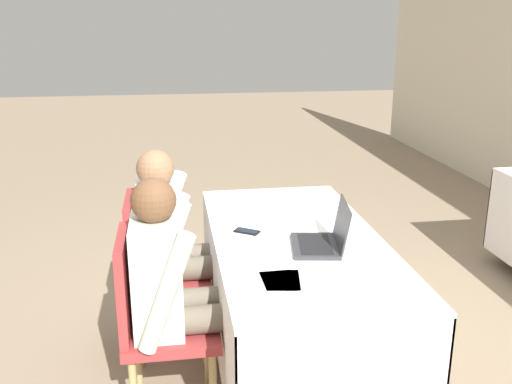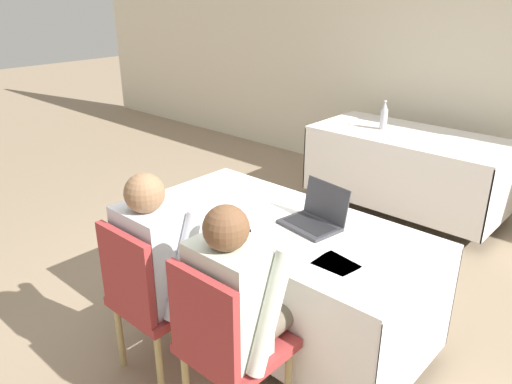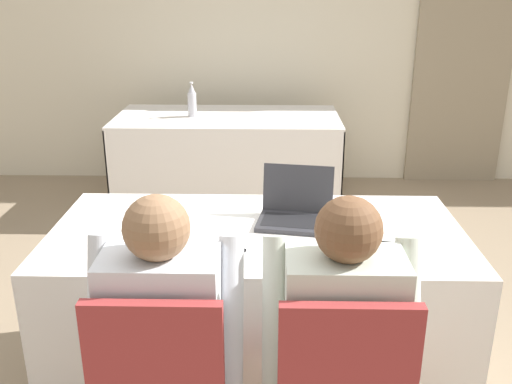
# 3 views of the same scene
# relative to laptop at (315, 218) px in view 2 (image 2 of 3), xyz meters

# --- Properties ---
(ground_plane) EXTENTS (24.00, 24.00, 0.00)m
(ground_plane) POSITION_rel_laptop_xyz_m (-0.17, -0.09, -0.80)
(ground_plane) COLOR gray
(wall_back) EXTENTS (12.00, 0.06, 2.70)m
(wall_back) POSITION_rel_laptop_xyz_m (-0.17, 2.86, 0.55)
(wall_back) COLOR beige
(wall_back) RESTS_ON ground_plane
(conference_table_near) EXTENTS (1.76, 0.85, 0.75)m
(conference_table_near) POSITION_rel_laptop_xyz_m (-0.17, -0.09, -0.22)
(conference_table_near) COLOR white
(conference_table_near) RESTS_ON ground_plane
(conference_table_far) EXTENTS (1.76, 0.85, 0.75)m
(conference_table_far) POSITION_rel_laptop_xyz_m (-0.45, 2.11, -0.22)
(conference_table_far) COLOR white
(conference_table_far) RESTS_ON ground_plane
(laptop) EXTENTS (0.35, 0.30, 0.23)m
(laptop) POSITION_rel_laptop_xyz_m (0.00, 0.00, 0.00)
(laptop) COLOR #333338
(laptop) RESTS_ON conference_table_near
(cell_phone) EXTENTS (0.12, 0.14, 0.01)m
(cell_phone) POSITION_rel_laptop_xyz_m (-0.27, -0.34, -0.04)
(cell_phone) COLOR black
(cell_phone) RESTS_ON conference_table_near
(paper_beside_laptop) EXTENTS (0.26, 0.33, 0.00)m
(paper_beside_laptop) POSITION_rel_laptop_xyz_m (0.31, -0.34, -0.04)
(paper_beside_laptop) COLOR white
(paper_beside_laptop) RESTS_ON conference_table_near
(paper_centre_table) EXTENTS (0.32, 0.36, 0.00)m
(paper_centre_table) POSITION_rel_laptop_xyz_m (-0.27, 0.13, -0.04)
(paper_centre_table) COLOR white
(paper_centre_table) RESTS_ON conference_table_near
(paper_left_edge) EXTENTS (0.22, 0.30, 0.00)m
(paper_left_edge) POSITION_rel_laptop_xyz_m (0.33, -0.20, -0.04)
(paper_left_edge) COLOR white
(paper_left_edge) RESTS_ON conference_table_near
(water_bottle) EXTENTS (0.07, 0.07, 0.27)m
(water_bottle) POSITION_rel_laptop_xyz_m (-0.72, 2.08, 0.08)
(water_bottle) COLOR #B7B7C1
(water_bottle) RESTS_ON conference_table_far
(chair_near_left) EXTENTS (0.44, 0.44, 0.91)m
(chair_near_left) POSITION_rel_laptop_xyz_m (-0.45, -0.83, -0.29)
(chair_near_left) COLOR tan
(chair_near_left) RESTS_ON ground_plane
(chair_near_right) EXTENTS (0.44, 0.44, 0.91)m
(chair_near_right) POSITION_rel_laptop_xyz_m (0.11, -0.83, -0.29)
(chair_near_right) COLOR tan
(chair_near_right) RESTS_ON ground_plane
(person_checkered_shirt) EXTENTS (0.50, 0.52, 1.17)m
(person_checkered_shirt) POSITION_rel_laptop_xyz_m (-0.45, -0.72, -0.13)
(person_checkered_shirt) COLOR #665B4C
(person_checkered_shirt) RESTS_ON ground_plane
(person_white_shirt) EXTENTS (0.50, 0.52, 1.17)m
(person_white_shirt) POSITION_rel_laptop_xyz_m (0.11, -0.72, -0.13)
(person_white_shirt) COLOR #665B4C
(person_white_shirt) RESTS_ON ground_plane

